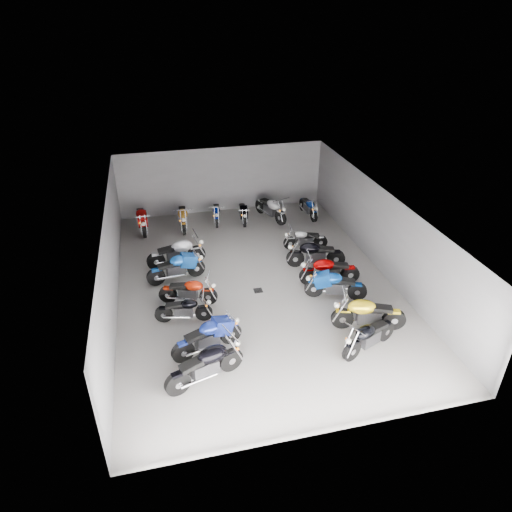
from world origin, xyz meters
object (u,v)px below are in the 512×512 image
at_px(motorcycle_right_d, 329,271).
at_px(motorcycle_back_c, 216,213).
at_px(motorcycle_back_a, 142,219).
at_px(motorcycle_left_a, 206,365).
at_px(motorcycle_right_e, 315,254).
at_px(drain_grate, 258,290).
at_px(motorcycle_right_c, 335,285).
at_px(motorcycle_right_a, 369,336).
at_px(motorcycle_right_f, 305,239).
at_px(motorcycle_left_b, 208,337).
at_px(motorcycle_back_e, 271,208).
at_px(motorcycle_back_d, 243,212).
at_px(motorcycle_left_e, 177,268).
at_px(motorcycle_left_c, 184,309).
at_px(motorcycle_right_b, 368,314).
at_px(motorcycle_left_d, 189,291).
at_px(motorcycle_back_b, 183,217).
at_px(motorcycle_back_f, 309,207).
at_px(motorcycle_left_f, 177,253).

height_order(motorcycle_right_d, motorcycle_back_c, motorcycle_right_d).
bearing_deg(motorcycle_back_a, motorcycle_left_a, 94.42).
distance_m(motorcycle_right_d, motorcycle_right_e, 1.30).
relative_size(drain_grate, motorcycle_right_c, 0.15).
xyz_separation_m(motorcycle_right_a, motorcycle_back_a, (-6.49, 9.97, 0.03)).
xyz_separation_m(motorcycle_right_c, motorcycle_right_f, (0.16, 3.74, -0.08)).
bearing_deg(motorcycle_left_b, motorcycle_back_e, 135.56).
relative_size(motorcycle_back_c, motorcycle_back_d, 1.01).
distance_m(motorcycle_left_e, motorcycle_right_e, 5.41).
bearing_deg(motorcycle_left_a, motorcycle_left_c, 166.17).
height_order(drain_grate, motorcycle_right_a, motorcycle_right_a).
bearing_deg(motorcycle_back_d, motorcycle_right_b, 109.84).
bearing_deg(motorcycle_left_d, motorcycle_back_d, 169.86).
relative_size(motorcycle_right_d, motorcycle_back_b, 1.01).
bearing_deg(motorcycle_left_e, motorcycle_right_a, 34.10).
distance_m(motorcycle_left_d, motorcycle_right_a, 6.25).
distance_m(motorcycle_left_c, motorcycle_back_a, 7.34).
height_order(motorcycle_left_b, motorcycle_left_c, motorcycle_left_b).
relative_size(motorcycle_back_b, motorcycle_back_c, 1.17).
bearing_deg(motorcycle_back_f, motorcycle_back_c, -8.62).
bearing_deg(motorcycle_left_c, motorcycle_left_b, 28.38).
bearing_deg(motorcycle_left_f, motorcycle_left_d, -3.53).
relative_size(motorcycle_left_d, motorcycle_back_f, 1.00).
distance_m(motorcycle_left_e, motorcycle_back_d, 5.74).
height_order(motorcycle_left_c, motorcycle_left_d, motorcycle_left_d).
height_order(motorcycle_right_a, motorcycle_back_c, motorcycle_right_a).
height_order(motorcycle_left_a, motorcycle_left_e, motorcycle_left_a).
height_order(motorcycle_left_d, motorcycle_right_b, motorcycle_right_b).
bearing_deg(motorcycle_left_b, drain_grate, 123.54).
relative_size(motorcycle_back_b, motorcycle_back_d, 1.18).
relative_size(motorcycle_left_f, motorcycle_back_c, 1.23).
distance_m(motorcycle_back_a, motorcycle_back_e, 6.06).
height_order(motorcycle_left_d, motorcycle_back_e, motorcycle_back_e).
distance_m(motorcycle_left_a, motorcycle_back_d, 10.49).
bearing_deg(motorcycle_right_c, motorcycle_left_e, 85.73).
relative_size(drain_grate, motorcycle_back_a, 0.14).
bearing_deg(motorcycle_back_d, motorcycle_right_c, 110.53).
xyz_separation_m(motorcycle_right_a, motorcycle_back_d, (-1.79, 9.86, -0.07)).
distance_m(motorcycle_right_e, motorcycle_back_a, 8.22).
xyz_separation_m(motorcycle_left_e, motorcycle_back_b, (0.66, 4.50, -0.00)).
relative_size(motorcycle_left_e, motorcycle_back_e, 0.99).
height_order(motorcycle_right_b, motorcycle_back_d, motorcycle_right_b).
distance_m(motorcycle_left_b, motorcycle_right_a, 4.84).
distance_m(motorcycle_left_c, motorcycle_left_f, 3.68).
relative_size(motorcycle_right_e, motorcycle_back_f, 1.15).
bearing_deg(motorcycle_right_a, motorcycle_left_d, 30.10).
bearing_deg(motorcycle_right_e, motorcycle_left_e, 100.42).
xyz_separation_m(motorcycle_left_c, motorcycle_back_f, (6.72, 6.96, 0.02)).
distance_m(motorcycle_right_d, motorcycle_back_d, 6.39).
bearing_deg(motorcycle_back_b, motorcycle_left_d, 89.11).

